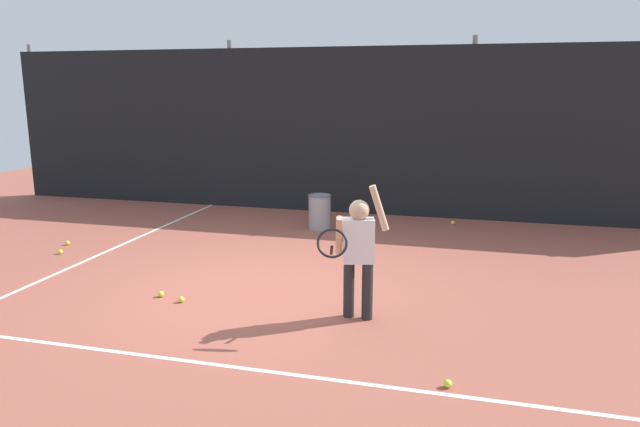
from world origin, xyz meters
The scene contains 15 objects.
ground_plane centered at (0.00, 0.00, 0.00)m, with size 20.00×20.00×0.00m, color #9E5142.
court_line_baseline centered at (0.00, -1.90, 0.00)m, with size 9.00×0.05×0.00m, color white.
court_line_sideline centered at (-2.63, 1.00, 0.00)m, with size 0.05×9.00×0.00m, color white.
back_fence_windscreen centered at (0.00, 4.35, 1.48)m, with size 13.47×0.08×2.95m, color black.
fence_post_0 centered at (-6.58, 4.41, 1.55)m, with size 0.09×0.09×3.10m, color slate.
fence_post_1 centered at (-2.19, 4.41, 1.55)m, with size 0.09×0.09×3.10m, color slate.
fence_post_2 centered at (2.19, 4.41, 1.55)m, with size 0.09×0.09×3.10m, color slate.
tennis_player centered at (1.26, -0.60, 0.73)m, with size 0.60×0.70×1.35m.
ball_hopper centered at (-0.09, 2.98, 0.29)m, with size 0.38×0.38×0.56m.
tennis_ball_0 centered at (-3.39, 1.03, 0.03)m, with size 0.07×0.07×0.07m, color #CCE033.
tennis_ball_1 centered at (2.21, -1.78, 0.03)m, with size 0.07×0.07×0.07m, color #CCE033.
tennis_ball_2 centered at (-3.17, 0.60, 0.03)m, with size 0.07×0.07×0.07m, color #CCE033.
tennis_ball_3 centered at (1.99, 3.83, 0.03)m, with size 0.07×0.07×0.07m, color #CCE033.
tennis_ball_4 centered at (-0.95, -0.56, 0.03)m, with size 0.07×0.07×0.07m, color #CCE033.
tennis_ball_5 centered at (-0.66, -0.65, 0.03)m, with size 0.07×0.07×0.07m, color #CCE033.
Camera 1 is at (2.34, -6.07, 2.28)m, focal length 33.20 mm.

